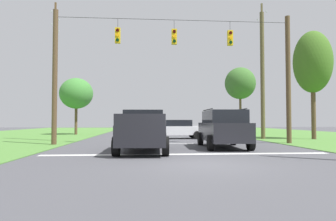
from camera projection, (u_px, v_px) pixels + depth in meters
name	position (u px, v px, depth m)	size (l,w,h in m)	color
ground_plane	(201.00, 164.00, 9.67)	(120.00, 120.00, 0.00)	#47474C
shoulder_grass_right	(333.00, 137.00, 25.72)	(16.00, 80.00, 0.03)	#4C8035
stop_bar_stripe	(188.00, 154.00, 12.59)	(12.42, 0.45, 0.01)	white
lane_dash_0	(174.00, 144.00, 18.57)	(0.15, 2.50, 0.01)	white
lane_dash_1	(167.00, 138.00, 25.18)	(0.15, 2.50, 0.01)	white
lane_dash_2	(161.00, 133.00, 34.07)	(0.15, 2.50, 0.01)	white
overhead_signal_span	(175.00, 72.00, 18.23)	(14.84, 0.31, 8.18)	brown
pickup_truck	(143.00, 131.00, 13.85)	(2.46, 5.48, 1.95)	black
suv_black	(223.00, 128.00, 15.73)	(2.36, 4.87, 2.05)	black
distant_car_crossing_white	(178.00, 129.00, 23.88)	(4.39, 2.21, 1.52)	silver
utility_pole_mid_right	(262.00, 73.00, 23.33)	(0.32, 1.85, 10.84)	brown
utility_pole_near_left	(55.00, 71.00, 21.32)	(0.27, 1.82, 10.11)	brown
tree_roadside_right	(76.00, 94.00, 30.79)	(3.43, 3.43, 5.94)	brown
tree_roadside_far_right	(313.00, 62.00, 22.99)	(2.89, 2.89, 8.49)	brown
tree_roadside_left	(240.00, 83.00, 35.70)	(3.69, 3.69, 7.95)	brown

